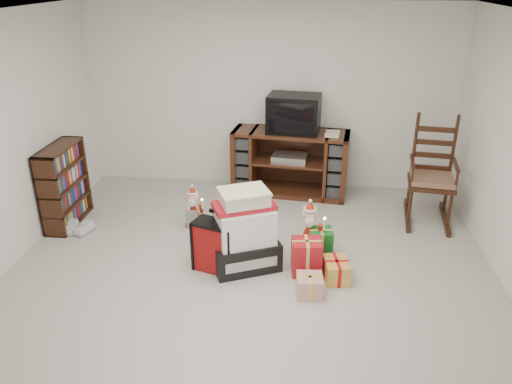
# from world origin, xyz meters

# --- Properties ---
(room) EXTENTS (5.01, 5.01, 2.51)m
(room) POSITION_xyz_m (0.00, 0.00, 1.25)
(room) COLOR #ACA89D
(room) RESTS_ON ground
(tv_stand) EXTENTS (1.59, 0.72, 0.88)m
(tv_stand) POSITION_xyz_m (0.31, 2.19, 0.44)
(tv_stand) COLOR #462314
(tv_stand) RESTS_ON floor
(bookshelf) EXTENTS (0.27, 0.80, 0.98)m
(bookshelf) POSITION_xyz_m (-2.34, 1.01, 0.47)
(bookshelf) COLOR #381C0F
(bookshelf) RESTS_ON floor
(rocking_chair) EXTENTS (0.64, 0.94, 1.33)m
(rocking_chair) POSITION_xyz_m (2.04, 1.61, 0.46)
(rocking_chair) COLOR #381C0F
(rocking_chair) RESTS_ON floor
(gift_pile) EXTENTS (0.81, 0.72, 0.84)m
(gift_pile) POSITION_xyz_m (-0.07, 0.25, 0.37)
(gift_pile) COLOR black
(gift_pile) RESTS_ON floor
(red_suitcase) EXTENTS (0.47, 0.35, 0.64)m
(red_suitcase) POSITION_xyz_m (-0.36, 0.14, 0.28)
(red_suitcase) COLOR maroon
(red_suitcase) RESTS_ON floor
(stocking) EXTENTS (0.29, 0.20, 0.57)m
(stocking) POSITION_xyz_m (-0.21, 0.29, 0.29)
(stocking) COLOR #0B650C
(stocking) RESTS_ON floor
(teddy_bear) EXTENTS (0.22, 0.19, 0.32)m
(teddy_bear) POSITION_xyz_m (0.09, 0.41, 0.14)
(teddy_bear) COLOR brown
(teddy_bear) RESTS_ON floor
(santa_figurine) EXTENTS (0.31, 0.30, 0.64)m
(santa_figurine) POSITION_xyz_m (0.58, 0.55, 0.25)
(santa_figurine) COLOR #A02111
(santa_figurine) RESTS_ON floor
(mrs_claus_figurine) EXTENTS (0.27, 0.26, 0.55)m
(mrs_claus_figurine) POSITION_xyz_m (-0.78, 1.01, 0.21)
(mrs_claus_figurine) COLOR #A02111
(mrs_claus_figurine) RESTS_ON floor
(sneaker_pair) EXTENTS (0.32, 0.27, 0.09)m
(sneaker_pair) POSITION_xyz_m (-2.12, 0.76, 0.04)
(sneaker_pair) COLOR silver
(sneaker_pair) RESTS_ON floor
(gift_cluster) EXTENTS (0.61, 0.93, 0.28)m
(gift_cluster) POSITION_xyz_m (0.65, 0.17, 0.14)
(gift_cluster) COLOR #A6131C
(gift_cluster) RESTS_ON floor
(crt_television) EXTENTS (0.72, 0.56, 0.49)m
(crt_television) POSITION_xyz_m (0.34, 2.19, 1.13)
(crt_television) COLOR black
(crt_television) RESTS_ON tv_stand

